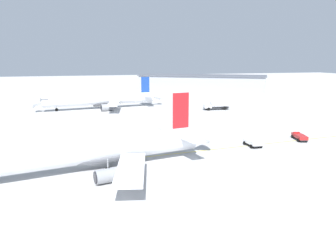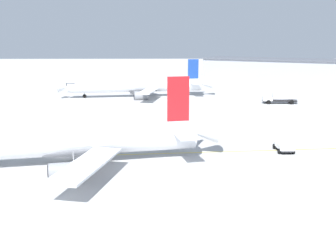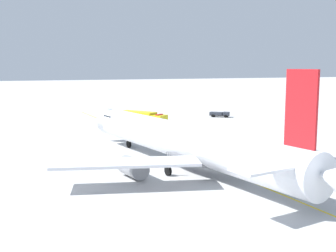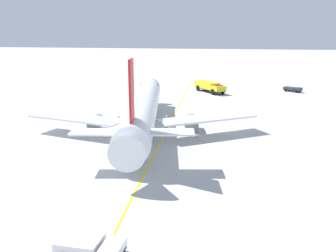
% 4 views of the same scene
% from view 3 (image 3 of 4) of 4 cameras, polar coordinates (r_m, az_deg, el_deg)
% --- Properties ---
extents(ground_plane, '(600.00, 600.00, 0.00)m').
position_cam_3_polar(ground_plane, '(51.44, 6.06, -5.38)').
color(ground_plane, '#B2B2B2').
extents(airliner_main, '(32.74, 44.39, 11.67)m').
position_cam_3_polar(airliner_main, '(49.31, 2.59, -2.37)').
color(airliner_main, white).
rests_on(airliner_main, ground_plane).
extents(fire_tender_truck, '(8.55, 10.02, 2.50)m').
position_cam_3_polar(fire_tender_truck, '(87.56, -3.51, 1.29)').
color(fire_tender_truck, '#232326').
rests_on(fire_tender_truck, ground_plane).
extents(baggage_truck_truck, '(4.51, 4.09, 1.22)m').
position_cam_3_polar(baggage_truck_truck, '(99.80, 6.93, 1.61)').
color(baggage_truck_truck, '#232326').
rests_on(baggage_truck_truck, ground_plane).
extents(taxiway_centreline, '(11.00, 127.59, 0.01)m').
position_cam_3_polar(taxiway_centreline, '(52.83, 5.17, -5.00)').
color(taxiway_centreline, yellow).
rests_on(taxiway_centreline, ground_plane).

